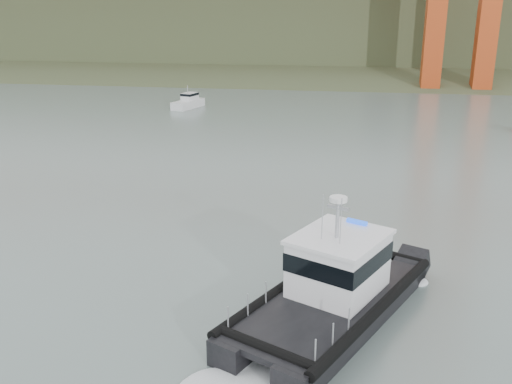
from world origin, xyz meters
TOP-DOWN VIEW (x-y plane):
  - ground at (0.00, 0.00)m, footprint 400.00×400.00m
  - headlands at (0.00, 125.50)m, footprint 500.00×105.36m
  - patrol_boat at (5.51, -0.47)m, footprint 8.96×12.47m
  - motorboat at (-16.21, 51.56)m, footprint 3.43×5.99m

SIDE VIEW (x-z plane):
  - ground at x=0.00m, z-range 0.00..0.00m
  - motorboat at x=-16.21m, z-range -0.78..2.35m
  - patrol_boat at x=5.51m, z-range -1.43..4.29m
  - headlands at x=0.00m, z-range -6.52..20.61m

